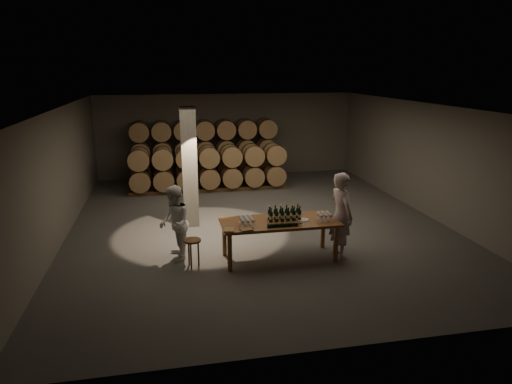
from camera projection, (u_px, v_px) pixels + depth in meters
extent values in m
plane|color=#504D4B|center=(257.00, 223.00, 12.68)|extent=(12.00, 12.00, 0.00)
plane|color=#605E59|center=(257.00, 106.00, 11.84)|extent=(12.00, 12.00, 0.00)
plane|color=slate|center=(227.00, 135.00, 17.94)|extent=(10.00, 0.00, 10.00)
plane|color=slate|center=(339.00, 252.00, 6.58)|extent=(10.00, 0.00, 10.00)
plane|color=slate|center=(60.00, 175.00, 11.32)|extent=(0.00, 12.00, 12.00)
plane|color=slate|center=(426.00, 160.00, 13.20)|extent=(0.00, 12.00, 12.00)
cube|color=slate|center=(189.00, 168.00, 12.11)|extent=(0.40, 0.40, 3.20)
cylinder|color=brown|center=(230.00, 252.00, 9.58)|extent=(0.10, 0.10, 0.84)
cylinder|color=brown|center=(336.00, 244.00, 10.02)|extent=(0.10, 0.10, 0.84)
cylinder|color=brown|center=(224.00, 238.00, 10.39)|extent=(0.10, 0.10, 0.84)
cylinder|color=brown|center=(323.00, 231.00, 10.83)|extent=(0.10, 0.10, 0.84)
cube|color=brown|center=(280.00, 222.00, 10.09)|extent=(2.60, 1.10, 0.06)
cube|color=brown|center=(206.00, 181.00, 17.12)|extent=(5.48, 0.10, 0.12)
cube|color=brown|center=(205.00, 177.00, 17.69)|extent=(5.48, 0.10, 0.12)
cylinder|color=#A6814B|center=(142.00, 171.00, 16.86)|extent=(0.70, 0.95, 0.70)
cylinder|color=black|center=(142.00, 173.00, 16.61)|extent=(0.73, 0.04, 0.73)
cylinder|color=black|center=(142.00, 170.00, 17.10)|extent=(0.73, 0.04, 0.73)
cylinder|color=#A6814B|center=(164.00, 170.00, 17.00)|extent=(0.70, 0.95, 0.70)
cylinder|color=black|center=(164.00, 172.00, 16.76)|extent=(0.73, 0.04, 0.73)
cylinder|color=black|center=(164.00, 169.00, 17.25)|extent=(0.73, 0.04, 0.73)
cylinder|color=#A6814B|center=(185.00, 169.00, 17.15)|extent=(0.70, 0.95, 0.70)
cylinder|color=black|center=(185.00, 171.00, 16.90)|extent=(0.73, 0.04, 0.73)
cylinder|color=black|center=(184.00, 168.00, 17.40)|extent=(0.73, 0.04, 0.73)
cylinder|color=#A6814B|center=(205.00, 169.00, 17.30)|extent=(0.70, 0.95, 0.70)
cylinder|color=black|center=(206.00, 170.00, 17.05)|extent=(0.73, 0.04, 0.73)
cylinder|color=black|center=(205.00, 167.00, 17.54)|extent=(0.73, 0.04, 0.73)
cylinder|color=#A6814B|center=(226.00, 168.00, 17.44)|extent=(0.70, 0.95, 0.70)
cylinder|color=black|center=(227.00, 169.00, 17.20)|extent=(0.73, 0.04, 0.73)
cylinder|color=black|center=(225.00, 166.00, 17.69)|extent=(0.73, 0.04, 0.73)
cylinder|color=#A6814B|center=(246.00, 167.00, 17.59)|extent=(0.70, 0.95, 0.70)
cylinder|color=black|center=(247.00, 168.00, 17.34)|extent=(0.73, 0.04, 0.73)
cylinder|color=black|center=(245.00, 166.00, 17.84)|extent=(0.73, 0.04, 0.73)
cylinder|color=#A6814B|center=(266.00, 166.00, 17.74)|extent=(0.70, 0.95, 0.70)
cylinder|color=black|center=(267.00, 167.00, 17.49)|extent=(0.73, 0.04, 0.73)
cylinder|color=black|center=(264.00, 165.00, 17.98)|extent=(0.73, 0.04, 0.73)
cylinder|color=#A6814B|center=(141.00, 151.00, 16.66)|extent=(0.70, 0.95, 0.70)
cylinder|color=black|center=(140.00, 153.00, 16.41)|extent=(0.73, 0.04, 0.73)
cylinder|color=black|center=(141.00, 150.00, 16.91)|extent=(0.73, 0.04, 0.73)
cylinder|color=#A6814B|center=(163.00, 151.00, 16.81)|extent=(0.70, 0.95, 0.70)
cylinder|color=black|center=(163.00, 152.00, 16.56)|extent=(0.73, 0.04, 0.73)
cylinder|color=black|center=(163.00, 150.00, 17.05)|extent=(0.73, 0.04, 0.73)
cylinder|color=#A6814B|center=(184.00, 150.00, 16.95)|extent=(0.70, 0.95, 0.70)
cylinder|color=black|center=(184.00, 151.00, 16.71)|extent=(0.73, 0.04, 0.73)
cylinder|color=black|center=(184.00, 149.00, 17.20)|extent=(0.73, 0.04, 0.73)
cylinder|color=#A6814B|center=(205.00, 149.00, 17.10)|extent=(0.70, 0.95, 0.70)
cylinder|color=black|center=(205.00, 151.00, 16.85)|extent=(0.73, 0.04, 0.73)
cylinder|color=black|center=(204.00, 148.00, 17.35)|extent=(0.73, 0.04, 0.73)
cylinder|color=#A6814B|center=(225.00, 149.00, 17.25)|extent=(0.70, 0.95, 0.70)
cylinder|color=black|center=(226.00, 150.00, 17.00)|extent=(0.73, 0.04, 0.73)
cylinder|color=black|center=(225.00, 147.00, 17.49)|extent=(0.73, 0.04, 0.73)
cylinder|color=#A6814B|center=(246.00, 148.00, 17.39)|extent=(0.70, 0.95, 0.70)
cylinder|color=black|center=(247.00, 149.00, 17.15)|extent=(0.73, 0.04, 0.73)
cylinder|color=black|center=(245.00, 147.00, 17.64)|extent=(0.73, 0.04, 0.73)
cylinder|color=#A6814B|center=(266.00, 147.00, 17.54)|extent=(0.70, 0.95, 0.70)
cylinder|color=black|center=(267.00, 148.00, 17.30)|extent=(0.73, 0.04, 0.73)
cylinder|color=black|center=(264.00, 146.00, 17.79)|extent=(0.73, 0.04, 0.73)
cylinder|color=#A6814B|center=(139.00, 131.00, 16.47)|extent=(0.70, 0.95, 0.70)
cylinder|color=black|center=(139.00, 132.00, 16.22)|extent=(0.73, 0.04, 0.73)
cylinder|color=black|center=(140.00, 130.00, 16.71)|extent=(0.73, 0.04, 0.73)
cylinder|color=#A6814B|center=(161.00, 131.00, 16.61)|extent=(0.70, 0.95, 0.70)
cylinder|color=black|center=(161.00, 132.00, 16.37)|extent=(0.73, 0.04, 0.73)
cylinder|color=black|center=(161.00, 130.00, 16.86)|extent=(0.73, 0.04, 0.73)
cylinder|color=#A6814B|center=(183.00, 130.00, 16.76)|extent=(0.70, 0.95, 0.70)
cylinder|color=black|center=(183.00, 131.00, 16.51)|extent=(0.73, 0.04, 0.73)
cylinder|color=black|center=(183.00, 129.00, 17.00)|extent=(0.73, 0.04, 0.73)
cylinder|color=#A6814B|center=(204.00, 130.00, 16.91)|extent=(0.70, 0.95, 0.70)
cylinder|color=black|center=(205.00, 131.00, 16.66)|extent=(0.73, 0.04, 0.73)
cylinder|color=black|center=(204.00, 129.00, 17.15)|extent=(0.73, 0.04, 0.73)
cylinder|color=#A6814B|center=(225.00, 129.00, 17.05)|extent=(0.70, 0.95, 0.70)
cylinder|color=black|center=(226.00, 130.00, 16.81)|extent=(0.73, 0.04, 0.73)
cylinder|color=black|center=(224.00, 128.00, 17.30)|extent=(0.73, 0.04, 0.73)
cylinder|color=#A6814B|center=(246.00, 129.00, 17.20)|extent=(0.70, 0.95, 0.70)
cylinder|color=black|center=(247.00, 129.00, 16.95)|extent=(0.73, 0.04, 0.73)
cylinder|color=black|center=(244.00, 128.00, 17.45)|extent=(0.73, 0.04, 0.73)
cylinder|color=#A6814B|center=(266.00, 128.00, 17.35)|extent=(0.70, 0.95, 0.70)
cylinder|color=black|center=(267.00, 129.00, 17.10)|extent=(0.73, 0.04, 0.73)
cylinder|color=black|center=(264.00, 127.00, 17.59)|extent=(0.73, 0.04, 0.73)
cube|color=brown|center=(210.00, 190.00, 15.80)|extent=(5.48, 0.10, 0.12)
cube|color=brown|center=(209.00, 186.00, 16.36)|extent=(5.48, 0.10, 0.12)
cylinder|color=#A6814B|center=(140.00, 180.00, 15.53)|extent=(0.70, 0.95, 0.70)
cylinder|color=black|center=(140.00, 182.00, 15.29)|extent=(0.73, 0.04, 0.73)
cylinder|color=black|center=(141.00, 178.00, 15.78)|extent=(0.73, 0.04, 0.73)
cylinder|color=#A6814B|center=(164.00, 179.00, 15.68)|extent=(0.70, 0.95, 0.70)
cylinder|color=black|center=(164.00, 181.00, 15.43)|extent=(0.73, 0.04, 0.73)
cylinder|color=black|center=(164.00, 177.00, 15.92)|extent=(0.73, 0.04, 0.73)
cylinder|color=#A6814B|center=(187.00, 178.00, 15.82)|extent=(0.70, 0.95, 0.70)
cylinder|color=black|center=(187.00, 180.00, 15.58)|extent=(0.73, 0.04, 0.73)
cylinder|color=black|center=(186.00, 176.00, 16.07)|extent=(0.73, 0.04, 0.73)
cylinder|color=#A6814B|center=(209.00, 177.00, 15.97)|extent=(0.70, 0.95, 0.70)
cylinder|color=black|center=(210.00, 179.00, 15.73)|extent=(0.73, 0.04, 0.73)
cylinder|color=black|center=(208.00, 175.00, 16.22)|extent=(0.73, 0.04, 0.73)
cylinder|color=#A6814B|center=(231.00, 176.00, 16.12)|extent=(0.70, 0.95, 0.70)
cylinder|color=black|center=(232.00, 178.00, 15.87)|extent=(0.73, 0.04, 0.73)
cylinder|color=black|center=(230.00, 174.00, 16.36)|extent=(0.73, 0.04, 0.73)
cylinder|color=#A6814B|center=(253.00, 175.00, 16.27)|extent=(0.70, 0.95, 0.70)
cylinder|color=black|center=(254.00, 177.00, 16.02)|extent=(0.73, 0.04, 0.73)
cylinder|color=black|center=(251.00, 173.00, 16.51)|extent=(0.73, 0.04, 0.73)
cylinder|color=#A6814B|center=(274.00, 174.00, 16.41)|extent=(0.70, 0.95, 0.70)
cylinder|color=black|center=(276.00, 176.00, 16.17)|extent=(0.73, 0.04, 0.73)
cylinder|color=black|center=(272.00, 172.00, 16.66)|extent=(0.73, 0.04, 0.73)
cylinder|color=#A6814B|center=(139.00, 159.00, 15.34)|extent=(0.70, 0.95, 0.70)
cylinder|color=black|center=(139.00, 160.00, 15.09)|extent=(0.73, 0.04, 0.73)
cylinder|color=black|center=(139.00, 157.00, 15.58)|extent=(0.73, 0.04, 0.73)
cylinder|color=#A6814B|center=(163.00, 158.00, 15.48)|extent=(0.70, 0.95, 0.70)
cylinder|color=black|center=(163.00, 159.00, 15.24)|extent=(0.73, 0.04, 0.73)
cylinder|color=black|center=(163.00, 156.00, 15.73)|extent=(0.73, 0.04, 0.73)
cylinder|color=#A6814B|center=(186.00, 157.00, 15.63)|extent=(0.70, 0.95, 0.70)
cylinder|color=black|center=(186.00, 158.00, 15.38)|extent=(0.73, 0.04, 0.73)
cylinder|color=black|center=(185.00, 156.00, 15.88)|extent=(0.73, 0.04, 0.73)
cylinder|color=#A6814B|center=(208.00, 156.00, 15.78)|extent=(0.70, 0.95, 0.70)
cylinder|color=black|center=(209.00, 158.00, 15.53)|extent=(0.73, 0.04, 0.73)
cylinder|color=black|center=(208.00, 155.00, 16.02)|extent=(0.73, 0.04, 0.73)
cylinder|color=#A6814B|center=(231.00, 155.00, 15.92)|extent=(0.70, 0.95, 0.70)
cylinder|color=black|center=(232.00, 157.00, 15.68)|extent=(0.73, 0.04, 0.73)
cylinder|color=black|center=(230.00, 154.00, 16.17)|extent=(0.73, 0.04, 0.73)
cylinder|color=#A6814B|center=(253.00, 155.00, 16.07)|extent=(0.70, 0.95, 0.70)
cylinder|color=black|center=(254.00, 156.00, 15.82)|extent=(0.73, 0.04, 0.73)
cylinder|color=black|center=(251.00, 153.00, 16.32)|extent=(0.73, 0.04, 0.73)
cylinder|color=#A6814B|center=(274.00, 154.00, 16.22)|extent=(0.70, 0.95, 0.70)
cylinder|color=black|center=(276.00, 155.00, 15.97)|extent=(0.73, 0.04, 0.73)
cylinder|color=black|center=(272.00, 152.00, 16.46)|extent=(0.73, 0.04, 0.73)
cylinder|color=black|center=(271.00, 217.00, 9.98)|extent=(0.08, 0.08, 0.22)
cylinder|color=silver|center=(271.00, 218.00, 9.98)|extent=(0.08, 0.08, 0.07)
cylinder|color=black|center=(271.00, 210.00, 9.94)|extent=(0.03, 0.03, 0.09)
cylinder|color=yellow|center=(271.00, 208.00, 9.92)|extent=(0.03, 0.03, 0.03)
cylinder|color=black|center=(270.00, 215.00, 10.12)|extent=(0.08, 0.08, 0.22)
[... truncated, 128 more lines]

